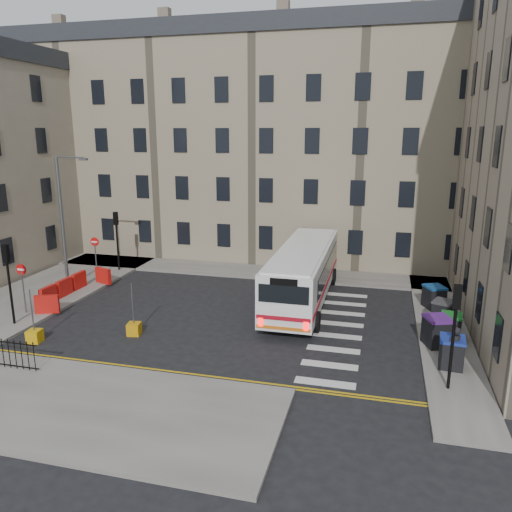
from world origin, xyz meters
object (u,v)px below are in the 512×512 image
at_px(bus, 303,272).
at_px(wheelie_bin_b, 437,331).
at_px(wheelie_bin_a, 451,352).
at_px(pedestrian, 454,348).
at_px(wheelie_bin_d, 443,312).
at_px(wheelie_bin_e, 434,297).
at_px(bollard_chevron, 35,336).
at_px(bollard_yellow, 134,329).
at_px(streetlamp, 62,221).
at_px(wheelie_bin_c, 451,326).

relative_size(bus, wheelie_bin_b, 7.76).
bearing_deg(wheelie_bin_a, pedestrian, -75.44).
relative_size(wheelie_bin_d, wheelie_bin_e, 0.93).
distance_m(bus, wheelie_bin_e, 7.30).
distance_m(bus, wheelie_bin_b, 8.39).
height_order(wheelie_bin_b, bollard_chevron, wheelie_bin_b).
bearing_deg(wheelie_bin_b, bollard_yellow, 167.83).
xyz_separation_m(streetlamp, bus, (14.63, 1.20, -2.48)).
height_order(bollard_yellow, bollard_chevron, same).
bearing_deg(wheelie_bin_b, wheelie_bin_a, -100.01).
bearing_deg(streetlamp, bus, 4.68).
bearing_deg(bus, streetlamp, -175.47).
xyz_separation_m(wheelie_bin_c, bollard_yellow, (-14.78, -3.03, -0.45)).
xyz_separation_m(streetlamp, wheelie_bin_a, (21.89, -5.55, -3.55)).
height_order(streetlamp, wheelie_bin_a, streetlamp).
relative_size(bus, wheelie_bin_c, 10.00).
relative_size(wheelie_bin_b, pedestrian, 0.83).
bearing_deg(wheelie_bin_a, streetlamp, 170.82).
distance_m(streetlamp, wheelie_bin_c, 22.64).
bearing_deg(wheelie_bin_c, streetlamp, -179.11).
bearing_deg(bus, bollard_chevron, -142.68).
bearing_deg(bollard_chevron, bollard_yellow, 25.57).
bearing_deg(bollard_chevron, wheelie_bin_d, 20.45).
bearing_deg(wheelie_bin_c, bus, 161.45).
bearing_deg(wheelie_bin_d, wheelie_bin_e, 117.63).
bearing_deg(wheelie_bin_c, pedestrian, -87.51).
height_order(wheelie_bin_a, bollard_yellow, wheelie_bin_a).
relative_size(wheelie_bin_a, bollard_yellow, 2.10).
height_order(pedestrian, bollard_yellow, pedestrian).
bearing_deg(bollard_chevron, streetlamp, 114.11).
xyz_separation_m(wheelie_bin_c, wheelie_bin_e, (-0.40, 4.26, 0.03)).
bearing_deg(wheelie_bin_c, wheelie_bin_a, -88.74).
distance_m(wheelie_bin_a, wheelie_bin_b, 2.10).
xyz_separation_m(bus, wheelie_bin_d, (7.42, -1.67, -1.11)).
bearing_deg(wheelie_bin_c, wheelie_bin_d, 102.06).
bearing_deg(bollard_yellow, wheelie_bin_b, 8.13).
height_order(bus, wheelie_bin_b, bus).
bearing_deg(wheelie_bin_d, bollard_yellow, -139.19).
height_order(wheelie_bin_d, bollard_yellow, wheelie_bin_d).
bearing_deg(wheelie_bin_a, wheelie_bin_c, 89.06).
relative_size(wheelie_bin_b, wheelie_bin_c, 1.29).
distance_m(wheelie_bin_a, wheelie_bin_c, 3.10).
relative_size(streetlamp, bollard_chevron, 13.57).
xyz_separation_m(wheelie_bin_b, bollard_yellow, (-14.09, -2.01, -0.54)).
xyz_separation_m(streetlamp, pedestrian, (21.94, -5.81, -3.27)).
xyz_separation_m(bus, wheelie_bin_b, (6.89, -4.68, -1.02)).
height_order(streetlamp, wheelie_bin_c, streetlamp).
bearing_deg(wheelie_bin_d, pedestrian, -69.31).
distance_m(wheelie_bin_b, wheelie_bin_d, 3.05).
height_order(wheelie_bin_a, wheelie_bin_d, wheelie_bin_a).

